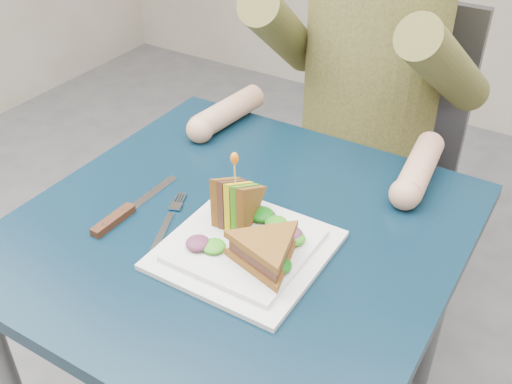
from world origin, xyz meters
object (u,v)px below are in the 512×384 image
Objects in this scene: diner at (375,26)px; plate at (245,248)px; knife at (121,215)px; sandwich_upright at (236,204)px; fork at (167,223)px; sandwich_flat at (266,251)px; chair at (375,146)px; table at (238,258)px.

diner is 0.67m from plate.
diner is 3.37× the size of knife.
sandwich_upright reaches higher than fork.
diner is at bearing 74.21° from knife.
knife is at bearing -177.81° from sandwich_flat.
sandwich_flat is 1.19× the size of sandwich_upright.
plate is 0.08m from sandwich_upright.
fork is (-0.21, 0.02, -0.04)m from sandwich_flat.
sandwich_upright is 0.67× the size of knife.
chair is at bearing 90.00° from diner.
chair is at bearing 90.33° from sandwich_upright.
diner is at bearing 94.66° from plate.
fork is (-0.11, -0.06, 0.08)m from table.
sandwich_flat is at bearing -82.15° from chair.
diner is 4.31× the size of fork.
sandwich_upright reaches higher than knife.
sandwich_flat is (0.11, -0.78, 0.23)m from chair.
chair is 0.82m from sandwich_flat.
table is at bearing 31.05° from fork.
table is 2.88× the size of plate.
fork is at bearing 175.86° from sandwich_flat.
plate is at bearing -46.74° from table.
plate is (0.05, -0.75, 0.20)m from chair.
table is 4.34× the size of fork.
sandwich_flat reaches higher than fork.
chair reaches higher than sandwich_upright.
knife is at bearing -105.79° from diner.
fork is (-0.16, -0.01, -0.01)m from plate.
table is 0.18m from sandwich_flat.
table is at bearing 111.54° from sandwich_upright.
plate is 0.07m from sandwich_flat.
sandwich_flat is at bearing -4.14° from fork.
plate reaches higher than table.
sandwich_upright is at bearing 145.80° from sandwich_flat.
fork is (-0.11, -0.76, 0.19)m from chair.
plate reaches higher than fork.
fork is (-0.11, -0.65, -0.18)m from diner.
sandwich_upright is at bearing 25.98° from fork.
table is 0.23m from knife.
chair reaches higher than plate.
fork is at bearing -176.61° from plate.
diner reaches higher than plate.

